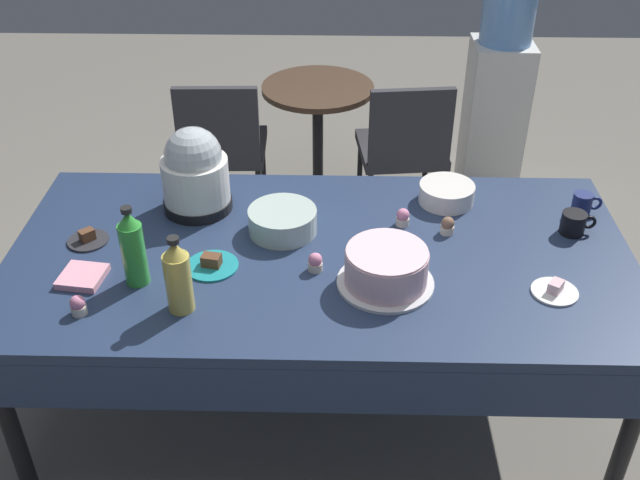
{
  "coord_description": "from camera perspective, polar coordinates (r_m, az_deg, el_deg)",
  "views": [
    {
      "loc": [
        0.05,
        -2.13,
        2.25
      ],
      "look_at": [
        0.0,
        0.0,
        0.8
      ],
      "focal_mm": 41.55,
      "sensor_mm": 36.0,
      "label": 1
    }
  ],
  "objects": [
    {
      "name": "ceramic_snack_bowl",
      "position": [
        2.91,
        9.72,
        3.56
      ],
      "size": [
        0.21,
        0.21,
        0.08
      ],
      "primitive_type": "cylinder",
      "color": "silver",
      "rests_on": "potluck_table"
    },
    {
      "name": "potluck_table",
      "position": [
        2.64,
        0.0,
        -2.01
      ],
      "size": [
        2.2,
        1.1,
        0.75
      ],
      "color": "navy",
      "rests_on": "ground"
    },
    {
      "name": "coffee_mug_navy",
      "position": [
        2.96,
        19.58,
        2.63
      ],
      "size": [
        0.11,
        0.07,
        0.09
      ],
      "color": "navy",
      "rests_on": "potluck_table"
    },
    {
      "name": "dessert_plate_charcoal",
      "position": [
        2.78,
        -17.45,
        0.09
      ],
      "size": [
        0.15,
        0.15,
        0.05
      ],
      "color": "#2D2D33",
      "rests_on": "potluck_table"
    },
    {
      "name": "maroon_chair_left",
      "position": [
        3.95,
        -7.56,
        7.45
      ],
      "size": [
        0.45,
        0.45,
        0.85
      ],
      "color": "#333338",
      "rests_on": "ground"
    },
    {
      "name": "dessert_plate_teal",
      "position": [
        2.55,
        -8.33,
        -1.85
      ],
      "size": [
        0.18,
        0.18,
        0.05
      ],
      "color": "teal",
      "rests_on": "potluck_table"
    },
    {
      "name": "cupcake_cocoa",
      "position": [
        2.44,
        -18.13,
        -4.82
      ],
      "size": [
        0.05,
        0.05,
        0.07
      ],
      "color": "beige",
      "rests_on": "potluck_table"
    },
    {
      "name": "paper_napkin_stack",
      "position": [
        2.59,
        -17.82,
        -2.69
      ],
      "size": [
        0.16,
        0.16,
        0.02
      ],
      "primitive_type": "cube",
      "rotation": [
        0.0,
        0.0,
        -0.14
      ],
      "color": "pink",
      "rests_on": "potluck_table"
    },
    {
      "name": "soda_bottle_lime_soda",
      "position": [
        2.47,
        -14.22,
        -0.63
      ],
      "size": [
        0.08,
        0.08,
        0.29
      ],
      "color": "green",
      "rests_on": "potluck_table"
    },
    {
      "name": "maroon_chair_right",
      "position": [
        3.92,
        6.51,
        7.31
      ],
      "size": [
        0.49,
        0.49,
        0.85
      ],
      "color": "#333338",
      "rests_on": "ground"
    },
    {
      "name": "dessert_plate_white",
      "position": [
        2.53,
        17.64,
        -3.71
      ],
      "size": [
        0.15,
        0.15,
        0.04
      ],
      "color": "white",
      "rests_on": "potluck_table"
    },
    {
      "name": "glass_salad_bowl",
      "position": [
        2.69,
        -2.9,
        1.48
      ],
      "size": [
        0.25,
        0.25,
        0.09
      ],
      "primitive_type": "cylinder",
      "color": "#B2C6BC",
      "rests_on": "potluck_table"
    },
    {
      "name": "slow_cooker",
      "position": [
        2.81,
        -9.61,
        5.15
      ],
      "size": [
        0.26,
        0.26,
        0.33
      ],
      "color": "black",
      "rests_on": "potluck_table"
    },
    {
      "name": "cupcake_vanilla",
      "position": [
        2.75,
        6.39,
        1.74
      ],
      "size": [
        0.05,
        0.05,
        0.07
      ],
      "color": "beige",
      "rests_on": "potluck_table"
    },
    {
      "name": "frosted_layer_cake",
      "position": [
        2.43,
        5.12,
        -2.18
      ],
      "size": [
        0.32,
        0.32,
        0.14
      ],
      "color": "silver",
      "rests_on": "potluck_table"
    },
    {
      "name": "cupcake_rose",
      "position": [
        2.5,
        -0.37,
        -1.74
      ],
      "size": [
        0.05,
        0.05,
        0.07
      ],
      "color": "beige",
      "rests_on": "potluck_table"
    },
    {
      "name": "round_cafe_table",
      "position": [
        4.1,
        -0.17,
        8.93
      ],
      "size": [
        0.6,
        0.6,
        0.72
      ],
      "color": "#473323",
      "rests_on": "ground"
    },
    {
      "name": "cupcake_lemon",
      "position": [
        2.73,
        9.79,
        1.09
      ],
      "size": [
        0.05,
        0.05,
        0.07
      ],
      "color": "beige",
      "rests_on": "potluck_table"
    },
    {
      "name": "coffee_mug_black",
      "position": [
        2.84,
        18.96,
        1.24
      ],
      "size": [
        0.13,
        0.09,
        0.08
      ],
      "color": "black",
      "rests_on": "potluck_table"
    },
    {
      "name": "ground",
      "position": [
        3.1,
        0.0,
        -12.32
      ],
      "size": [
        9.0,
        9.0,
        0.0
      ],
      "primitive_type": "plane",
      "color": "slate"
    },
    {
      "name": "water_cooler",
      "position": [
        4.32,
        13.46,
        10.67
      ],
      "size": [
        0.32,
        0.32,
        1.24
      ],
      "color": "silver",
      "rests_on": "ground"
    },
    {
      "name": "soda_bottle_ginger_ale",
      "position": [
        2.32,
        -10.89,
        -2.81
      ],
      "size": [
        0.08,
        0.08,
        0.27
      ],
      "color": "gold",
      "rests_on": "potluck_table"
    }
  ]
}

